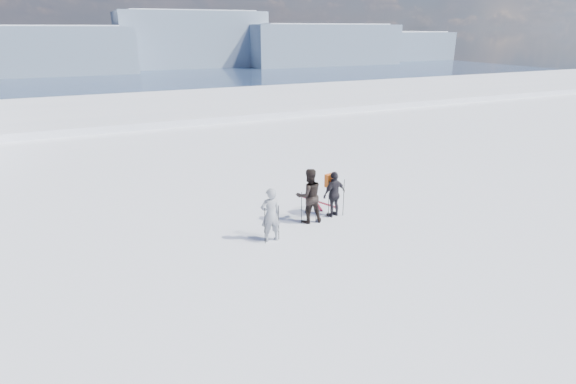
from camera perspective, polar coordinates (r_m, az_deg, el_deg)
name	(u,v)px	position (r m, az deg, el deg)	size (l,w,h in m)	color
lake_basin	(189,180)	(41.34, -12.47, 1.47)	(820.00, 820.00, 71.62)	white
far_mountain_range	(118,44)	(465.02, -20.73, 17.18)	(770.00, 110.00, 53.00)	slate
skier_grey	(271,215)	(14.01, -2.23, -2.92)	(0.64, 0.42, 1.77)	gray
skier_dark	(309,196)	(15.37, 2.68, -0.47)	(0.94, 0.73, 1.93)	black
skier_pack	(334,194)	(15.96, 5.89, -0.27)	(0.98, 0.41, 1.67)	black
backpack	(331,164)	(15.80, 5.42, 3.61)	(0.36, 0.20, 0.46)	orange
ski_poles	(309,209)	(15.17, 2.63, -2.16)	(3.41, 1.00, 1.37)	black
skis_loose	(318,202)	(17.41, 3.82, -1.32)	(0.77, 1.67, 0.03)	black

